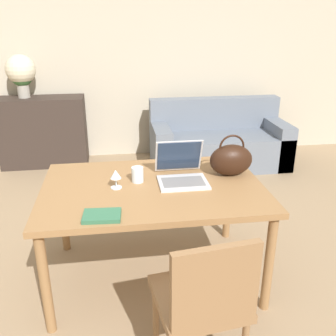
% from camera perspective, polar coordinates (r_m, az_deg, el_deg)
% --- Properties ---
extents(wall_back, '(10.00, 0.06, 2.70)m').
position_cam_1_polar(wall_back, '(5.04, -7.33, 16.87)').
color(wall_back, '#BCB29E').
rests_on(wall_back, ground_plane).
extents(dining_table, '(1.47, 1.00, 0.73)m').
position_cam_1_polar(dining_table, '(2.54, -2.31, -4.15)').
color(dining_table, olive).
rests_on(dining_table, ground_plane).
extents(chair, '(0.49, 0.49, 0.86)m').
position_cam_1_polar(chair, '(1.96, 5.51, -19.11)').
color(chair, olive).
rests_on(chair, ground_plane).
extents(couch, '(1.70, 0.79, 0.82)m').
position_cam_1_polar(couch, '(4.85, 7.63, 3.82)').
color(couch, slate).
rests_on(couch, ground_plane).
extents(sideboard, '(1.06, 0.40, 0.87)m').
position_cam_1_polar(sideboard, '(5.02, -18.46, 5.26)').
color(sideboard, '#332823').
rests_on(sideboard, ground_plane).
extents(laptop, '(0.33, 0.36, 0.26)m').
position_cam_1_polar(laptop, '(2.59, 1.99, -0.25)').
color(laptop, silver).
rests_on(laptop, dining_table).
extents(drinking_glass, '(0.08, 0.08, 0.10)m').
position_cam_1_polar(drinking_glass, '(2.56, -4.66, -1.00)').
color(drinking_glass, silver).
rests_on(drinking_glass, dining_table).
extents(wine_glass, '(0.07, 0.07, 0.13)m').
position_cam_1_polar(wine_glass, '(2.46, -7.97, -1.15)').
color(wine_glass, silver).
rests_on(wine_glass, dining_table).
extents(handbag, '(0.31, 0.18, 0.30)m').
position_cam_1_polar(handbag, '(2.67, 9.58, 1.27)').
color(handbag, black).
rests_on(handbag, dining_table).
extents(flower_vase, '(0.35, 0.35, 0.51)m').
position_cam_1_polar(flower_vase, '(4.93, -21.50, 13.41)').
color(flower_vase, '#9E998E').
rests_on(flower_vase, sideboard).
extents(book, '(0.22, 0.16, 0.02)m').
position_cam_1_polar(book, '(2.15, -10.03, -7.18)').
color(book, '#336B4C').
rests_on(book, dining_table).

